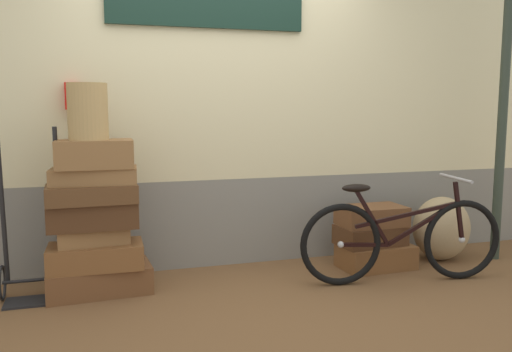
{
  "coord_description": "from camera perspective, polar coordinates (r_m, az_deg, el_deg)",
  "views": [
    {
      "loc": [
        -1.01,
        -3.53,
        1.34
      ],
      "look_at": [
        0.14,
        0.23,
        0.82
      ],
      "focal_mm": 37.44,
      "sensor_mm": 36.0,
      "label": 1
    }
  ],
  "objects": [
    {
      "name": "suitcase_6",
      "position": [
        3.87,
        -16.86,
        2.27
      ],
      "size": [
        0.52,
        0.32,
        0.2
      ],
      "primitive_type": "cube",
      "rotation": [
        0.0,
        0.0,
        -0.02
      ],
      "color": "olive",
      "rests_on": "suitcase_5"
    },
    {
      "name": "wicker_basket",
      "position": [
        3.86,
        -17.53,
        6.58
      ],
      "size": [
        0.27,
        0.27,
        0.39
      ],
      "primitive_type": "cylinder",
      "color": "tan",
      "rests_on": "suitcase_6"
    },
    {
      "name": "ground",
      "position": [
        3.92,
        -0.93,
        -12.97
      ],
      "size": [
        9.19,
        5.2,
        0.06
      ],
      "primitive_type": "cube",
      "color": "brown"
    },
    {
      "name": "suitcase_0",
      "position": [
        4.08,
        -16.4,
        -10.54
      ],
      "size": [
        0.75,
        0.43,
        0.2
      ],
      "primitive_type": "cube",
      "rotation": [
        0.0,
        0.0,
        0.06
      ],
      "color": "brown",
      "rests_on": "ground"
    },
    {
      "name": "suitcase_3",
      "position": [
        3.96,
        -17.02,
        -3.96
      ],
      "size": [
        0.62,
        0.34,
        0.18
      ],
      "primitive_type": "cube",
      "rotation": [
        0.0,
        0.0,
        0.01
      ],
      "color": "#4C2D19",
      "rests_on": "suitcase_2"
    },
    {
      "name": "suitcase_9",
      "position": [
        4.54,
        12.25,
        -4.17
      ],
      "size": [
        0.54,
        0.34,
        0.16
      ],
      "primitive_type": "cube",
      "rotation": [
        0.0,
        0.0,
        -0.0
      ],
      "color": "brown",
      "rests_on": "suitcase_8"
    },
    {
      "name": "suitcase_2",
      "position": [
        3.98,
        -16.98,
        -6.12
      ],
      "size": [
        0.5,
        0.28,
        0.12
      ],
      "primitive_type": "cube",
      "rotation": [
        0.0,
        0.0,
        0.08
      ],
      "color": "olive",
      "rests_on": "suitcase_1"
    },
    {
      "name": "station_building",
      "position": [
        4.5,
        -3.86,
        7.48
      ],
      "size": [
        7.19,
        0.74,
        2.67
      ],
      "color": "gray",
      "rests_on": "ground"
    },
    {
      "name": "bicycle",
      "position": [
        4.23,
        15.31,
        -6.53
      ],
      "size": [
        1.59,
        0.46,
        0.81
      ],
      "color": "black",
      "rests_on": "ground"
    },
    {
      "name": "suitcase_5",
      "position": [
        3.91,
        -16.9,
        0.03
      ],
      "size": [
        0.6,
        0.34,
        0.11
      ],
      "primitive_type": "cube",
      "rotation": [
        0.0,
        0.0,
        -0.07
      ],
      "color": "olive",
      "rests_on": "suitcase_4"
    },
    {
      "name": "luggage_trolley",
      "position": [
        4.06,
        -22.69,
        -8.08
      ],
      "size": [
        0.44,
        0.34,
        1.2
      ],
      "color": "black",
      "rests_on": "ground"
    },
    {
      "name": "suitcase_8",
      "position": [
        4.56,
        12.11,
        -6.18
      ],
      "size": [
        0.57,
        0.38,
        0.16
      ],
      "primitive_type": "cube",
      "rotation": [
        0.0,
        0.0,
        0.09
      ],
      "color": "#4C2D19",
      "rests_on": "suitcase_7"
    },
    {
      "name": "suitcase_4",
      "position": [
        3.9,
        -17.12,
        -1.81
      ],
      "size": [
        0.62,
        0.35,
        0.13
      ],
      "primitive_type": "cube",
      "rotation": [
        0.0,
        0.0,
        0.03
      ],
      "color": "brown",
      "rests_on": "suitcase_3"
    },
    {
      "name": "suitcase_7",
      "position": [
        4.61,
        12.67,
        -8.35
      ],
      "size": [
        0.61,
        0.39,
        0.19
      ],
      "primitive_type": "cube",
      "rotation": [
        0.0,
        0.0,
        0.04
      ],
      "color": "brown",
      "rests_on": "ground"
    },
    {
      "name": "burlap_sack",
      "position": [
        4.96,
        19.19,
        -5.3
      ],
      "size": [
        0.51,
        0.43,
        0.56
      ],
      "primitive_type": "ellipsoid",
      "color": "tan",
      "rests_on": "ground"
    },
    {
      "name": "suitcase_1",
      "position": [
        4.0,
        -16.73,
        -8.18
      ],
      "size": [
        0.66,
        0.36,
        0.17
      ],
      "primitive_type": "cube",
      "rotation": [
        0.0,
        0.0,
        -0.02
      ],
      "color": "brown",
      "rests_on": "suitcase_0"
    }
  ]
}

